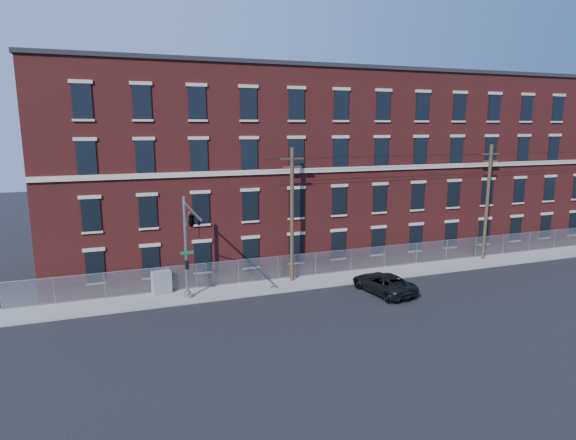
% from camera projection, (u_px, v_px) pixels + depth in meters
% --- Properties ---
extents(ground, '(140.00, 140.00, 0.00)m').
position_uv_depth(ground, '(293.00, 311.00, 30.78)').
color(ground, black).
rests_on(ground, ground).
extents(sidewalk, '(65.00, 3.00, 0.12)m').
position_uv_depth(sidewalk, '(409.00, 270.00, 39.38)').
color(sidewalk, gray).
rests_on(sidewalk, ground).
extents(mill_building, '(55.30, 14.32, 16.30)m').
position_uv_depth(mill_building, '(360.00, 163.00, 46.07)').
color(mill_building, maroon).
rests_on(mill_building, ground).
extents(chain_link_fence, '(59.06, 0.06, 1.85)m').
position_uv_depth(chain_link_fence, '(401.00, 254.00, 40.39)').
color(chain_link_fence, '#A5A8AD').
rests_on(chain_link_fence, ground).
extents(traffic_signal_mast, '(0.90, 6.75, 7.00)m').
position_uv_depth(traffic_signal_mast, '(190.00, 229.00, 29.76)').
color(traffic_signal_mast, '#9EA0A5').
rests_on(traffic_signal_mast, ground).
extents(utility_pole_near, '(1.80, 0.28, 10.00)m').
position_uv_depth(utility_pole_near, '(292.00, 213.00, 35.59)').
color(utility_pole_near, '#473623').
rests_on(utility_pole_near, ground).
extents(utility_pole_mid, '(1.80, 0.28, 10.00)m').
position_uv_depth(utility_pole_mid, '(487.00, 200.00, 41.58)').
color(utility_pole_mid, '#473623').
rests_on(utility_pole_mid, ground).
extents(overhead_wires, '(40.00, 0.62, 0.62)m').
position_uv_depth(overhead_wires, '(491.00, 156.00, 40.86)').
color(overhead_wires, black).
rests_on(overhead_wires, ground).
extents(pickup_truck, '(3.19, 5.46, 1.43)m').
position_uv_depth(pickup_truck, '(383.00, 283.00, 34.12)').
color(pickup_truck, black).
rests_on(pickup_truck, ground).
extents(utility_cabinet, '(1.40, 0.90, 1.61)m').
position_uv_depth(utility_cabinet, '(162.00, 282.00, 33.62)').
color(utility_cabinet, gray).
rests_on(utility_cabinet, sidewalk).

